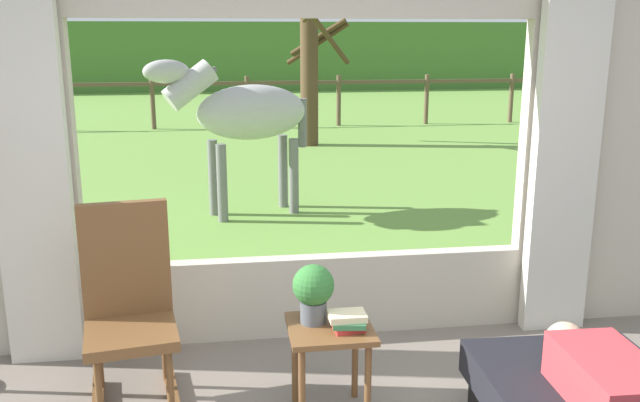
% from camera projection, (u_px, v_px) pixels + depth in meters
% --- Properties ---
extents(back_wall_with_window, '(5.20, 0.12, 2.55)m').
position_uv_depth(back_wall_with_window, '(310.00, 154.00, 4.37)').
color(back_wall_with_window, '#BCB29E').
rests_on(back_wall_with_window, ground_plane).
extents(curtain_panel_left, '(0.44, 0.10, 2.40)m').
position_uv_depth(curtain_panel_left, '(31.00, 174.00, 4.01)').
color(curtain_panel_left, beige).
rests_on(curtain_panel_left, ground_plane).
extents(curtain_panel_right, '(0.44, 0.10, 2.40)m').
position_uv_depth(curtain_panel_right, '(565.00, 159.00, 4.49)').
color(curtain_panel_right, beige).
rests_on(curtain_panel_right, ground_plane).
extents(outdoor_pasture_lawn, '(36.00, 21.68, 0.02)m').
position_uv_depth(outdoor_pasture_lawn, '(247.00, 125.00, 15.14)').
color(outdoor_pasture_lawn, olive).
rests_on(outdoor_pasture_lawn, ground_plane).
extents(distant_hill_ridge, '(36.00, 2.00, 2.40)m').
position_uv_depth(distant_hill_ridge, '(236.00, 56.00, 24.30)').
color(distant_hill_ridge, '#45742F').
rests_on(distant_hill_ridge, ground_plane).
extents(rocking_chair, '(0.56, 0.74, 1.12)m').
position_uv_depth(rocking_chair, '(129.00, 308.00, 3.70)').
color(rocking_chair, brown).
rests_on(rocking_chair, ground_plane).
extents(side_table, '(0.44, 0.44, 0.52)m').
position_uv_depth(side_table, '(330.00, 343.00, 3.56)').
color(side_table, brown).
rests_on(side_table, ground_plane).
extents(potted_plant, '(0.22, 0.22, 0.32)m').
position_uv_depth(potted_plant, '(313.00, 290.00, 3.54)').
color(potted_plant, '#4C5156').
rests_on(potted_plant, side_table).
extents(book_stack, '(0.20, 0.17, 0.09)m').
position_uv_depth(book_stack, '(348.00, 321.00, 3.48)').
color(book_stack, '#B22D28').
rests_on(book_stack, side_table).
extents(horse, '(1.81, 0.90, 1.73)m').
position_uv_depth(horse, '(245.00, 114.00, 7.37)').
color(horse, '#B2B2AD').
rests_on(horse, outdoor_pasture_lawn).
extents(pasture_tree, '(1.50, 1.47, 3.26)m').
position_uv_depth(pasture_tree, '(310.00, 65.00, 12.04)').
color(pasture_tree, '#4C3823').
rests_on(pasture_tree, outdoor_pasture_lawn).
extents(pasture_fence_line, '(16.10, 0.10, 1.10)m').
position_uv_depth(pasture_fence_line, '(247.00, 94.00, 14.55)').
color(pasture_fence_line, brown).
rests_on(pasture_fence_line, outdoor_pasture_lawn).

